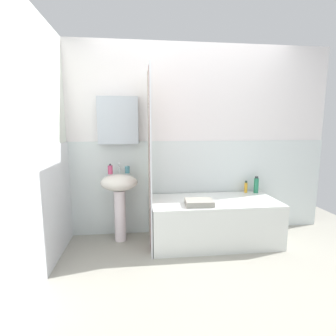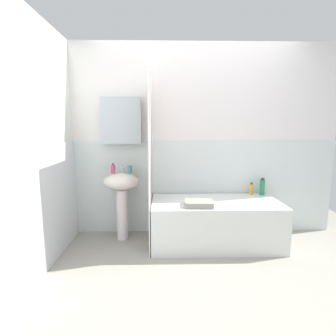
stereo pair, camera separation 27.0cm
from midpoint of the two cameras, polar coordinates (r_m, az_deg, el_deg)
name	(u,v)px [view 2 (the right image)]	position (r m, az deg, el deg)	size (l,w,h in m)	color
ground_plane	(211,290)	(2.52, 12.85, -24.86)	(4.80, 5.60, 0.04)	gray
wall_back_tiled	(191,146)	(3.34, 7.39, 4.85)	(3.60, 0.18, 2.40)	white
wall_left_tiled	(37,156)	(2.59, -24.35, 2.46)	(0.07, 1.81, 2.40)	silver
sink	(122,191)	(3.17, -7.81, -5.13)	(0.44, 0.34, 0.82)	silver
faucet	(122,167)	(3.20, -7.75, 0.11)	(0.03, 0.12, 0.12)	silver
soap_dispenser	(113,169)	(3.16, -9.67, -0.19)	(0.06, 0.06, 0.13)	#C4456F
toothbrush_cup	(130,169)	(3.18, -6.01, -0.25)	(0.06, 0.06, 0.08)	teal
bathtub	(215,222)	(3.19, 12.80, -11.67)	(1.49, 0.70, 0.52)	silver
shower_curtain	(150,161)	(2.92, -1.30, 1.61)	(0.01, 0.70, 2.00)	white
lotion_bottle	(262,187)	(3.53, 22.19, -3.93)	(0.06, 0.06, 0.22)	#267E58
body_wash_bottle	(251,189)	(3.52, 20.06, -4.39)	(0.04, 0.04, 0.16)	gold
towel_folded	(199,203)	(2.88, 9.49, -7.75)	(0.30, 0.23, 0.06)	gray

